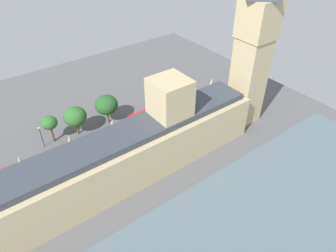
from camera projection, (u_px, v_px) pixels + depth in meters
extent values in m
plane|color=#565659|center=(125.00, 171.00, 81.75)|extent=(143.90, 143.90, 0.00)
cube|color=tan|center=(127.00, 158.00, 76.74)|extent=(12.48, 73.90, 12.37)
cube|color=tan|center=(170.00, 120.00, 79.72)|extent=(8.90, 8.90, 23.61)
cube|color=#383D47|center=(125.00, 136.00, 72.53)|extent=(9.49, 70.95, 1.60)
cone|color=tan|center=(212.00, 82.00, 91.80)|extent=(1.20, 1.20, 2.84)
cone|color=tan|center=(183.00, 94.00, 86.49)|extent=(1.20, 1.20, 2.84)
cone|color=tan|center=(150.00, 107.00, 81.21)|extent=(1.20, 1.20, 2.80)
cone|color=tan|center=(113.00, 123.00, 76.05)|extent=(1.20, 1.20, 2.31)
cone|color=tan|center=(70.00, 139.00, 70.66)|extent=(1.20, 1.20, 2.60)
cone|color=tan|center=(20.00, 160.00, 65.46)|extent=(1.20, 1.20, 2.24)
cube|color=tan|center=(248.00, 81.00, 92.86)|extent=(8.05, 8.05, 26.94)
cube|color=tan|center=(259.00, 18.00, 81.54)|extent=(8.86, 8.86, 10.62)
cylinder|color=silver|center=(246.00, 14.00, 84.46)|extent=(0.25, 6.12, 6.12)
torus|color=black|center=(246.00, 14.00, 84.46)|extent=(0.24, 6.36, 6.36)
cylinder|color=silver|center=(270.00, 15.00, 83.73)|extent=(6.12, 0.25, 6.12)
torus|color=black|center=(270.00, 15.00, 83.73)|extent=(6.36, 0.24, 6.36)
cube|color=gold|center=(172.00, 115.00, 100.74)|extent=(1.99, 4.42, 0.75)
cube|color=black|center=(172.00, 114.00, 100.22)|extent=(1.61, 2.50, 0.65)
cylinder|color=black|center=(174.00, 114.00, 102.12)|extent=(0.28, 0.69, 0.68)
cylinder|color=black|center=(177.00, 116.00, 101.05)|extent=(0.28, 0.69, 0.68)
cylinder|color=black|center=(167.00, 117.00, 100.88)|extent=(0.28, 0.69, 0.68)
cylinder|color=black|center=(170.00, 119.00, 99.81)|extent=(0.28, 0.69, 0.68)
cube|color=red|center=(145.00, 118.00, 96.44)|extent=(2.74, 10.55, 4.20)
cube|color=black|center=(145.00, 117.00, 96.39)|extent=(2.79, 10.16, 0.70)
cylinder|color=black|center=(153.00, 117.00, 100.16)|extent=(0.37, 1.11, 1.10)
cylinder|color=black|center=(157.00, 121.00, 98.67)|extent=(0.37, 1.11, 1.10)
cylinder|color=black|center=(133.00, 125.00, 96.75)|extent=(0.37, 1.11, 1.10)
cylinder|color=black|center=(137.00, 129.00, 95.26)|extent=(0.37, 1.11, 1.10)
cube|color=#B7B7BC|center=(114.00, 136.00, 92.07)|extent=(2.11, 4.79, 0.75)
cube|color=black|center=(113.00, 135.00, 91.55)|extent=(1.71, 2.71, 0.65)
cylinder|color=black|center=(117.00, 134.00, 93.54)|extent=(0.28, 0.69, 0.68)
cylinder|color=black|center=(120.00, 137.00, 92.40)|extent=(0.28, 0.69, 0.68)
cylinder|color=black|center=(108.00, 138.00, 92.20)|extent=(0.28, 0.69, 0.68)
cylinder|color=black|center=(111.00, 141.00, 91.06)|extent=(0.28, 0.69, 0.68)
cube|color=navy|center=(74.00, 154.00, 85.83)|extent=(2.09, 4.46, 0.75)
cube|color=black|center=(73.00, 153.00, 85.32)|extent=(1.65, 2.54, 0.65)
cylinder|color=black|center=(78.00, 152.00, 87.17)|extent=(0.31, 0.70, 0.68)
cylinder|color=black|center=(80.00, 155.00, 86.11)|extent=(0.31, 0.70, 0.68)
cylinder|color=black|center=(69.00, 155.00, 86.00)|extent=(0.31, 0.70, 0.68)
cylinder|color=black|center=(71.00, 159.00, 84.94)|extent=(0.31, 0.70, 0.68)
cube|color=red|center=(8.00, 176.00, 76.47)|extent=(3.12, 10.63, 4.20)
cube|color=black|center=(8.00, 176.00, 76.42)|extent=(3.16, 10.24, 0.70)
cylinder|color=black|center=(27.00, 179.00, 78.58)|extent=(0.42, 1.12, 1.10)
cylinder|color=black|center=(25.00, 174.00, 80.12)|extent=(0.42, 1.12, 1.10)
cylinder|color=gray|center=(81.00, 170.00, 81.05)|extent=(0.55, 0.55, 1.31)
sphere|color=beige|center=(81.00, 168.00, 80.58)|extent=(0.25, 0.25, 0.25)
cube|color=maroon|center=(81.00, 170.00, 80.80)|extent=(0.19, 0.32, 0.24)
cylinder|color=navy|center=(88.00, 165.00, 82.46)|extent=(0.58, 0.58, 1.39)
sphere|color=tan|center=(88.00, 163.00, 81.96)|extent=(0.27, 0.27, 0.27)
cube|color=#336B60|center=(89.00, 164.00, 82.61)|extent=(0.34, 0.19, 0.25)
cylinder|color=brown|center=(108.00, 117.00, 97.96)|extent=(0.56, 0.56, 3.86)
ellipsoid|color=#235623|center=(106.00, 105.00, 95.19)|extent=(7.12, 7.12, 6.06)
cylinder|color=brown|center=(78.00, 128.00, 93.28)|extent=(0.56, 0.56, 3.77)
ellipsoid|color=#2D6628|center=(75.00, 116.00, 90.61)|extent=(6.77, 6.77, 5.76)
cylinder|color=brown|center=(53.00, 134.00, 89.99)|extent=(0.56, 0.56, 5.00)
ellipsoid|color=#2D6628|center=(49.00, 123.00, 87.45)|extent=(4.54, 4.54, 3.86)
cylinder|color=black|center=(42.00, 138.00, 87.65)|extent=(0.18, 0.18, 6.41)
sphere|color=#F2EAC6|center=(39.00, 128.00, 85.55)|extent=(0.56, 0.56, 0.56)
cylinder|color=black|center=(162.00, 92.00, 107.98)|extent=(0.18, 0.18, 6.25)
sphere|color=#F2EAC6|center=(162.00, 83.00, 105.93)|extent=(0.56, 0.56, 0.56)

